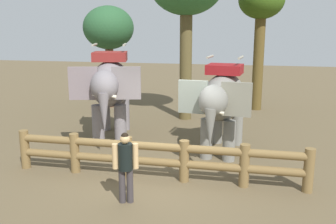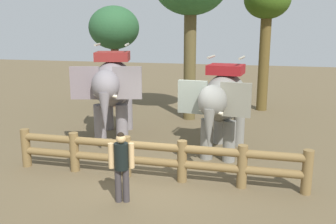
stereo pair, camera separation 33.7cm
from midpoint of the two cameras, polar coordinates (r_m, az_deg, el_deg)
ground_plane at (r=9.72m, az=-0.95°, el=-9.81°), size 60.00×60.00×0.00m
log_fence at (r=9.38m, az=-1.17°, el=-6.71°), size 7.49×0.24×1.05m
elephant_near_left at (r=12.69m, az=-7.69°, el=3.92°), size 2.46×3.83×3.21m
elephant_center at (r=11.10m, az=9.28°, el=1.74°), size 1.94×3.43×2.92m
tourist_woman_in_black at (r=8.12m, az=-5.91°, el=-7.61°), size 0.54×0.37×1.58m
tree_back_center at (r=17.90m, az=-7.67°, el=12.36°), size 2.33×2.33×4.71m
tree_far_right at (r=17.51m, az=15.40°, el=15.17°), size 2.02×2.02×5.79m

